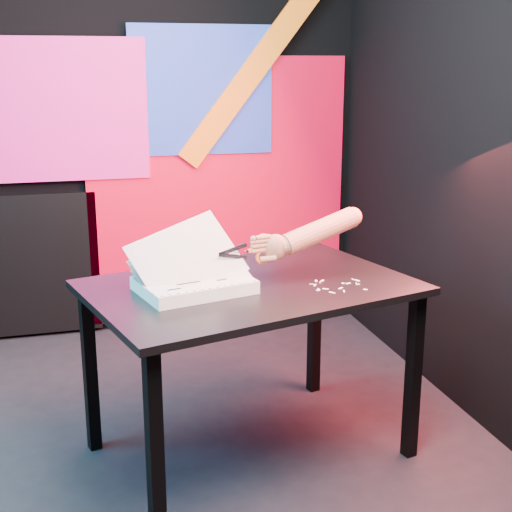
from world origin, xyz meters
name	(u,v)px	position (x,y,z in m)	size (l,w,h in m)	color
room	(134,132)	(0.00, 0.00, 1.35)	(3.01, 3.01, 2.71)	black
backdrop	(122,177)	(0.06, 1.46, 0.96)	(2.88, 0.05, 2.08)	red
work_table	(250,304)	(0.42, -0.14, 0.67)	(1.43, 1.13, 0.75)	black
printout_stack	(194,284)	(0.19, -0.18, 0.78)	(0.50, 0.40, 0.31)	white
scissors	(259,250)	(0.47, -0.12, 0.88)	(0.22, 0.05, 0.13)	#A1A3B0
hand_forearm	(313,233)	(0.71, -0.07, 0.92)	(0.50, 0.16, 0.19)	#AF7853
paper_clippings	(336,285)	(0.75, -0.25, 0.75)	(0.22, 0.18, 0.00)	silver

